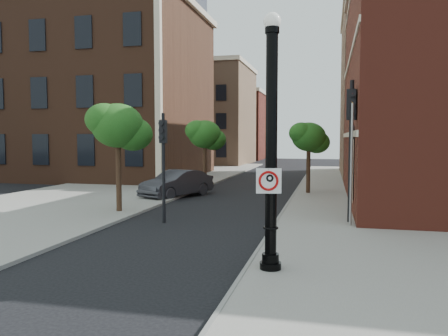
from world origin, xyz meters
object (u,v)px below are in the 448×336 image
(lamppost, at_px, (271,156))
(no_parking_sign, at_px, (269,181))
(traffic_signal_right, at_px, (351,128))
(traffic_signal_left, at_px, (163,149))
(parked_car, at_px, (177,184))

(lamppost, bearing_deg, no_parking_sign, -101.93)
(no_parking_sign, xyz_separation_m, traffic_signal_right, (2.19, 6.84, 1.39))
(traffic_signal_left, relative_size, traffic_signal_right, 0.78)
(parked_car, distance_m, traffic_signal_right, 11.29)
(lamppost, relative_size, traffic_signal_left, 1.47)
(no_parking_sign, height_order, traffic_signal_right, traffic_signal_right)
(lamppost, relative_size, traffic_signal_right, 1.15)
(lamppost, height_order, traffic_signal_right, lamppost)
(no_parking_sign, relative_size, traffic_signal_left, 0.14)
(no_parking_sign, bearing_deg, traffic_signal_left, 118.82)
(lamppost, xyz_separation_m, traffic_signal_right, (2.15, 6.68, 0.79))
(lamppost, xyz_separation_m, parked_car, (-6.98, 12.63, -2.15))
(parked_car, xyz_separation_m, traffic_signal_left, (2.04, -7.22, 2.14))
(lamppost, distance_m, traffic_signal_right, 7.06)
(no_parking_sign, bearing_deg, parked_car, 105.98)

